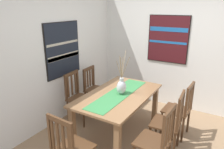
% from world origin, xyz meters
% --- Properties ---
extents(wall_back, '(6.40, 0.12, 2.70)m').
position_xyz_m(wall_back, '(0.00, 1.86, 1.35)').
color(wall_back, silver).
rests_on(wall_back, ground_plane).
extents(wall_side, '(0.12, 6.40, 2.70)m').
position_xyz_m(wall_side, '(1.86, 0.00, 1.35)').
color(wall_side, silver).
rests_on(wall_side, ground_plane).
extents(dining_table, '(1.61, 0.95, 0.76)m').
position_xyz_m(dining_table, '(0.19, 0.57, 0.64)').
color(dining_table, '#8E6642').
rests_on(dining_table, ground_plane).
extents(table_runner, '(1.48, 0.36, 0.01)m').
position_xyz_m(table_runner, '(0.19, 0.57, 0.76)').
color(table_runner, '#388447').
rests_on(table_runner, dining_table).
extents(centerpiece_vase, '(0.35, 0.22, 0.70)m').
position_xyz_m(centerpiece_vase, '(0.22, 0.53, 0.89)').
color(centerpiece_vase, silver).
rests_on(centerpiece_vase, dining_table).
extents(chair_0, '(0.44, 0.44, 1.00)m').
position_xyz_m(chair_0, '(-0.35, -0.31, 0.51)').
color(chair_0, '#4C301C').
rests_on(chair_0, ground_plane).
extents(chair_1, '(0.44, 0.44, 0.98)m').
position_xyz_m(chair_1, '(-1.04, 0.55, 0.51)').
color(chair_1, '#4C301C').
rests_on(chair_1, ground_plane).
extents(chair_2, '(0.45, 0.45, 0.97)m').
position_xyz_m(chair_2, '(0.20, 1.46, 0.50)').
color(chair_2, '#4C301C').
rests_on(chair_2, ground_plane).
extents(chair_3, '(0.45, 0.45, 0.94)m').
position_xyz_m(chair_3, '(0.74, 1.45, 0.50)').
color(chair_3, '#4C301C').
rests_on(chair_3, ground_plane).
extents(chair_4, '(0.45, 0.45, 0.98)m').
position_xyz_m(chair_4, '(0.19, -0.32, 0.51)').
color(chair_4, '#4C301C').
rests_on(chair_4, ground_plane).
extents(chair_5, '(0.44, 0.44, 0.97)m').
position_xyz_m(chair_5, '(0.70, -0.34, 0.50)').
color(chair_5, '#4C301C').
rests_on(chair_5, ground_plane).
extents(painting_on_back_wall, '(0.87, 0.05, 1.02)m').
position_xyz_m(painting_on_back_wall, '(0.23, 1.79, 1.38)').
color(painting_on_back_wall, black).
extents(painting_on_side_wall, '(0.05, 0.86, 0.99)m').
position_xyz_m(painting_on_side_wall, '(1.79, 0.28, 1.49)').
color(painting_on_side_wall, black).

